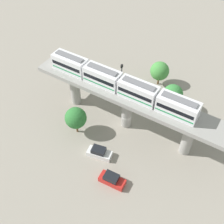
{
  "coord_description": "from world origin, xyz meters",
  "views": [
    {
      "loc": [
        -31.84,
        -16.62,
        41.12
      ],
      "look_at": [
        -2.5,
        1.59,
        4.72
      ],
      "focal_mm": 46.26,
      "sensor_mm": 36.0,
      "label": 1
    }
  ],
  "objects_px": {
    "parked_car_white": "(99,153)",
    "parked_car_red": "(112,180)",
    "train": "(120,84)",
    "tree_far_corner": "(173,94)",
    "tree_mid_lot": "(160,71)",
    "signal_post": "(121,85)",
    "tree_near_viaduct": "(76,118)"
  },
  "relations": [
    {
      "from": "parked_car_red",
      "to": "tree_far_corner",
      "type": "distance_m",
      "value": 20.23
    },
    {
      "from": "parked_car_white",
      "to": "tree_mid_lot",
      "type": "bearing_deg",
      "value": -12.83
    },
    {
      "from": "train",
      "to": "parked_car_white",
      "type": "relative_size",
      "value": 6.13
    },
    {
      "from": "tree_mid_lot",
      "to": "signal_post",
      "type": "bearing_deg",
      "value": 162.41
    },
    {
      "from": "train",
      "to": "parked_car_white",
      "type": "bearing_deg",
      "value": -171.97
    },
    {
      "from": "tree_near_viaduct",
      "to": "train",
      "type": "bearing_deg",
      "value": -39.7
    },
    {
      "from": "train",
      "to": "tree_far_corner",
      "type": "height_order",
      "value": "train"
    },
    {
      "from": "tree_mid_lot",
      "to": "tree_far_corner",
      "type": "height_order",
      "value": "tree_far_corner"
    },
    {
      "from": "train",
      "to": "tree_mid_lot",
      "type": "distance_m",
      "value": 15.0
    },
    {
      "from": "parked_car_white",
      "to": "signal_post",
      "type": "relative_size",
      "value": 0.43
    },
    {
      "from": "train",
      "to": "signal_post",
      "type": "height_order",
      "value": "train"
    },
    {
      "from": "train",
      "to": "tree_far_corner",
      "type": "bearing_deg",
      "value": -40.52
    },
    {
      "from": "tree_near_viaduct",
      "to": "tree_far_corner",
      "type": "height_order",
      "value": "tree_far_corner"
    },
    {
      "from": "parked_car_white",
      "to": "parked_car_red",
      "type": "xyz_separation_m",
      "value": [
        -3.25,
        -4.57,
        0.0
      ]
    },
    {
      "from": "signal_post",
      "to": "parked_car_red",
      "type": "bearing_deg",
      "value": -153.98
    },
    {
      "from": "parked_car_white",
      "to": "tree_far_corner",
      "type": "bearing_deg",
      "value": -30.74
    },
    {
      "from": "parked_car_white",
      "to": "parked_car_red",
      "type": "distance_m",
      "value": 5.61
    },
    {
      "from": "parked_car_red",
      "to": "tree_mid_lot",
      "type": "bearing_deg",
      "value": 5.14
    },
    {
      "from": "tree_far_corner",
      "to": "signal_post",
      "type": "xyz_separation_m",
      "value": [
        -4.73,
        8.59,
        1.85
      ]
    },
    {
      "from": "parked_car_white",
      "to": "tree_far_corner",
      "type": "height_order",
      "value": "tree_far_corner"
    },
    {
      "from": "tree_mid_lot",
      "to": "train",
      "type": "bearing_deg",
      "value": 173.26
    },
    {
      "from": "parked_car_white",
      "to": "tree_far_corner",
      "type": "xyz_separation_m",
      "value": [
        16.69,
        -5.74,
        3.17
      ]
    },
    {
      "from": "parked_car_red",
      "to": "tree_near_viaduct",
      "type": "relative_size",
      "value": 0.77
    },
    {
      "from": "parked_car_red",
      "to": "tree_mid_lot",
      "type": "xyz_separation_m",
      "value": [
        25.51,
        4.16,
        2.77
      ]
    },
    {
      "from": "train",
      "to": "parked_car_red",
      "type": "height_order",
      "value": "train"
    },
    {
      "from": "parked_car_white",
      "to": "parked_car_red",
      "type": "height_order",
      "value": "same"
    },
    {
      "from": "tree_far_corner",
      "to": "tree_near_viaduct",
      "type": "bearing_deg",
      "value": 139.84
    },
    {
      "from": "tree_far_corner",
      "to": "parked_car_red",
      "type": "bearing_deg",
      "value": 176.66
    },
    {
      "from": "parked_car_red",
      "to": "signal_post",
      "type": "distance_m",
      "value": 17.66
    },
    {
      "from": "train",
      "to": "tree_near_viaduct",
      "type": "relative_size",
      "value": 4.88
    },
    {
      "from": "train",
      "to": "parked_car_white",
      "type": "height_order",
      "value": "train"
    },
    {
      "from": "train",
      "to": "parked_car_red",
      "type": "bearing_deg",
      "value": -153.93
    }
  ]
}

